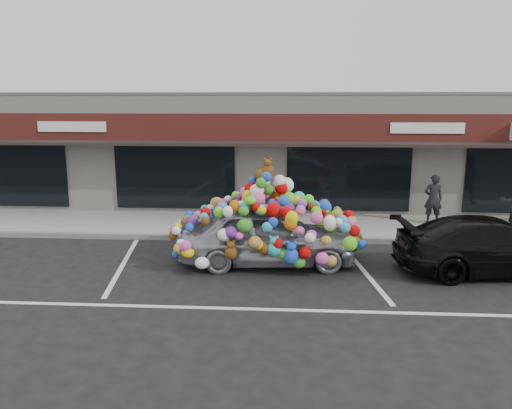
{
  "coord_description": "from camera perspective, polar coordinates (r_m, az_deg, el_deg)",
  "views": [
    {
      "loc": [
        0.93,
        -11.56,
        4.15
      ],
      "look_at": [
        0.1,
        1.4,
        1.34
      ],
      "focal_mm": 35.0,
      "sensor_mm": 36.0,
      "label": 1
    }
  ],
  "objects": [
    {
      "name": "shop_building",
      "position": [
        20.13,
        1.01,
        6.52
      ],
      "size": [
        24.0,
        7.2,
        4.31
      ],
      "color": "silver",
      "rests_on": "ground"
    },
    {
      "name": "kerb",
      "position": [
        14.67,
        -0.11,
        -3.93
      ],
      "size": [
        26.0,
        0.18,
        0.16
      ],
      "primitive_type": "cube",
      "color": "slate",
      "rests_on": "ground"
    },
    {
      "name": "pedestrian_a",
      "position": [
        17.01,
        19.59,
        0.62
      ],
      "size": [
        0.6,
        0.41,
        1.59
      ],
      "primitive_type": "imported",
      "rotation": [
        0.0,
        0.0,
        3.09
      ],
      "color": "#232429",
      "rests_on": "sidewalk"
    },
    {
      "name": "black_sedan",
      "position": [
        13.23,
        25.43,
        -4.27
      ],
      "size": [
        2.31,
        4.77,
        1.34
      ],
      "primitive_type": "imported",
      "rotation": [
        0.0,
        0.0,
        1.67
      ],
      "color": "black",
      "rests_on": "ground"
    },
    {
      "name": "parking_stripe_mid",
      "position": [
        12.61,
        12.09,
        -7.28
      ],
      "size": [
        0.73,
        4.37,
        0.01
      ],
      "primitive_type": "cube",
      "rotation": [
        0.0,
        0.0,
        0.14
      ],
      "color": "silver",
      "rests_on": "ground"
    },
    {
      "name": "ground",
      "position": [
        12.32,
        -0.88,
        -7.49
      ],
      "size": [
        90.0,
        90.0,
        0.0
      ],
      "primitive_type": "plane",
      "color": "black",
      "rests_on": "ground"
    },
    {
      "name": "toy_car",
      "position": [
        12.51,
        1.36,
        -2.72
      ],
      "size": [
        3.19,
        4.82,
        2.74
      ],
      "rotation": [
        0.0,
        0.0,
        1.64
      ],
      "color": "gray",
      "rests_on": "ground"
    },
    {
      "name": "parking_stripe_left",
      "position": [
        13.14,
        -14.96,
        -6.63
      ],
      "size": [
        0.73,
        4.37,
        0.01
      ],
      "primitive_type": "cube",
      "rotation": [
        0.0,
        0.0,
        0.14
      ],
      "color": "silver",
      "rests_on": "ground"
    },
    {
      "name": "sidewalk",
      "position": [
        16.11,
        0.24,
        -2.45
      ],
      "size": [
        26.0,
        3.0,
        0.15
      ],
      "primitive_type": "cube",
      "color": "gray",
      "rests_on": "ground"
    },
    {
      "name": "lane_line",
      "position": [
        10.2,
        9.58,
        -11.95
      ],
      "size": [
        14.0,
        0.12,
        0.01
      ],
      "primitive_type": "cube",
      "color": "silver",
      "rests_on": "ground"
    }
  ]
}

